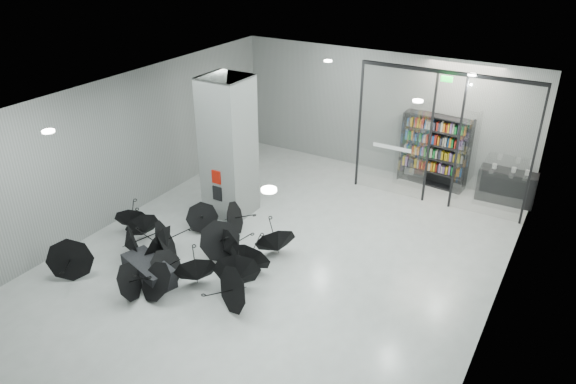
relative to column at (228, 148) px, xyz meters
The scene contains 10 objects.
room 3.31m from the column, 38.66° to the right, with size 14.00×14.02×4.01m.
column is the anchor object (origin of this frame).
fire_cabinet 0.90m from the column, 90.00° to the right, with size 0.28×0.04×0.38m, color #A50A07.
info_panel 1.31m from the column, 90.00° to the right, with size 0.30×0.03×0.42m, color black.
exit_sign 6.18m from the column, 33.96° to the left, with size 0.30×0.06×0.15m, color #0CE533.
glass_partition 6.02m from the column, 35.58° to the left, with size 5.06×0.08×4.00m.
bench 4.12m from the column, 85.65° to the right, with size 1.48×0.63×0.47m, color black.
bookshelf 6.58m from the column, 46.72° to the left, with size 2.09×0.42×2.30m, color black, non-canonical shape.
shop_counter 8.36m from the column, 34.83° to the left, with size 1.64×0.66×0.98m, color black.
umbrella_cluster 3.43m from the column, 74.47° to the right, with size 5.64×4.72×1.29m.
Camera 1 is at (5.86, -9.04, 7.53)m, focal length 33.37 mm.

